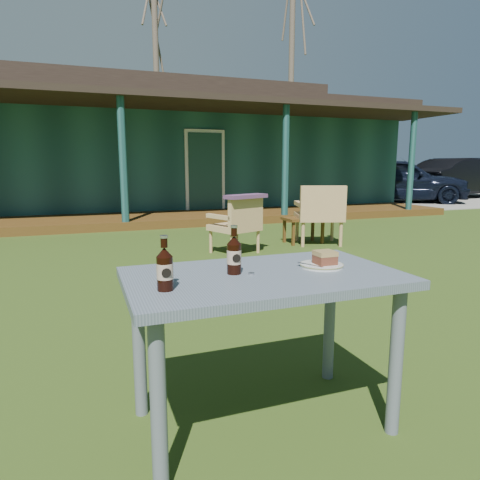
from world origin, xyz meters
name	(u,v)px	position (x,y,z in m)	size (l,w,h in m)	color
ground	(185,313)	(0.00, 0.00, 0.00)	(80.00, 80.00, 0.00)	#334916
pavilion	(107,150)	(0.00, 9.39, 1.61)	(15.80, 8.30, 3.45)	#1A4543
gravel_strip	(425,199)	(10.50, 8.50, 0.01)	(9.00, 6.00, 0.02)	gray
tree_mid	(157,91)	(3.00, 18.50, 4.75)	(0.28, 0.28, 9.50)	brown
tree_right	(291,78)	(9.50, 17.00, 5.50)	(0.28, 0.28, 11.00)	brown
car_near	(397,180)	(8.85, 8.02, 0.72)	(1.70, 4.23, 1.44)	black
car_far	(461,178)	(12.38, 8.77, 0.72)	(1.52, 4.37, 1.44)	black
cafe_table	(263,295)	(0.00, -1.60, 0.62)	(1.20, 0.70, 0.72)	slate
plate	(321,265)	(0.30, -1.58, 0.73)	(0.20, 0.20, 0.01)	silver
cake_slice	(325,257)	(0.32, -1.59, 0.77)	(0.09, 0.09, 0.06)	#5D2D1D
fork	(310,265)	(0.24, -1.59, 0.74)	(0.01, 0.14, 0.00)	silver
cola_bottle_near	(234,255)	(-0.12, -1.56, 0.81)	(0.06, 0.07, 0.21)	black
cola_bottle_far	(165,269)	(-0.45, -1.71, 0.80)	(0.06, 0.07, 0.21)	black
bottle_cap	(251,274)	(-0.06, -1.60, 0.72)	(0.03, 0.03, 0.01)	silver
armchair_left	(238,222)	(1.22, 2.09, 0.43)	(0.72, 0.70, 0.76)	tan
armchair_right	(320,211)	(2.61, 2.29, 0.51)	(0.83, 0.80, 0.90)	tan
floral_throw	(246,196)	(1.28, 1.94, 0.79)	(0.62, 0.20, 0.05)	#5C375C
side_table	(304,221)	(2.44, 2.50, 0.34)	(0.60, 0.40, 0.40)	#503313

